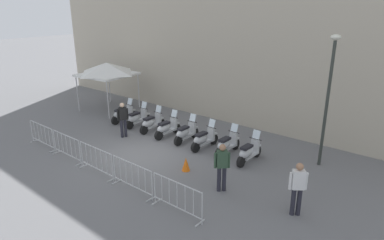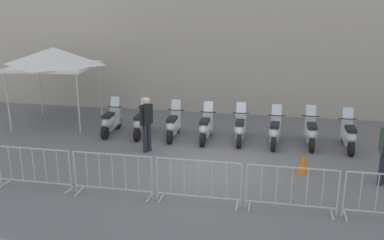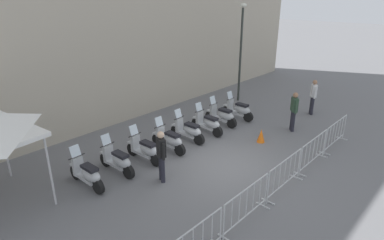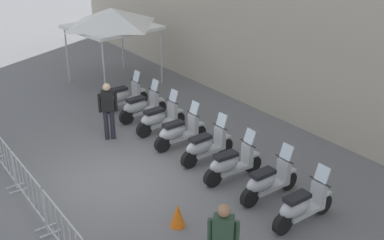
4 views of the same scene
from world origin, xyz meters
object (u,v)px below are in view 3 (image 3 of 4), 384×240
object	(u,v)px
motorcycle_3	(170,140)
officer_by_barriers	(313,95)
motorcycle_1	(118,161)
barrier_segment_2	(285,175)
barrier_segment_4	(336,134)
motorcycle_6	(222,115)
street_lamp	(241,43)
motorcycle_5	(208,123)
barrier_segment_3	(313,152)
motorcycle_7	(239,110)
officer_mid_plaza	(294,109)
barrier_segment_1	(246,205)
officer_near_row_end	(161,154)
motorcycle_2	(145,150)
motorcycle_0	(87,174)
motorcycle_4	(189,131)
traffic_cone	(261,136)

from	to	relation	value
motorcycle_3	officer_by_barriers	xyz separation A→B (m)	(7.20, -3.06, 0.53)
motorcycle_1	barrier_segment_2	bearing A→B (deg)	-64.50
barrier_segment_4	motorcycle_6	bearing A→B (deg)	98.93
barrier_segment_4	street_lamp	size ratio (longest dim) A/B	0.38
motorcycle_5	street_lamp	distance (m)	5.56
motorcycle_1	barrier_segment_3	size ratio (longest dim) A/B	0.88
motorcycle_6	motorcycle_7	size ratio (longest dim) A/B	1.00
officer_mid_plaza	barrier_segment_1	bearing A→B (deg)	-169.64
motorcycle_3	officer_near_row_end	world-z (taller)	officer_near_row_end
barrier_segment_3	street_lamp	size ratio (longest dim) A/B	0.38
motorcycle_7	barrier_segment_3	distance (m)	4.86
motorcycle_6	barrier_segment_4	size ratio (longest dim) A/B	0.88
motorcycle_7	street_lamp	bearing A→B (deg)	29.18
motorcycle_2	motorcycle_3	xyz separation A→B (m)	(1.12, -0.19, 0.00)
motorcycle_5	motorcycle_7	size ratio (longest dim) A/B	1.00
motorcycle_3	street_lamp	bearing A→B (deg)	7.30
barrier_segment_2	barrier_segment_4	world-z (taller)	same
barrier_segment_1	street_lamp	bearing A→B (deg)	29.85
street_lamp	officer_by_barriers	xyz separation A→B (m)	(0.21, -3.95, -2.15)
motorcycle_0	street_lamp	size ratio (longest dim) A/B	0.34
motorcycle_0	barrier_segment_2	world-z (taller)	motorcycle_0
motorcycle_4	motorcycle_0	bearing A→B (deg)	173.47
barrier_segment_2	barrier_segment_4	size ratio (longest dim) A/B	1.00
motorcycle_4	officer_mid_plaza	xyz separation A→B (m)	(3.51, -2.99, 0.53)
traffic_cone	motorcycle_2	bearing A→B (deg)	145.84
motorcycle_1	barrier_segment_3	bearing A→B (deg)	-49.40
motorcycle_3	officer_mid_plaza	distance (m)	5.58
barrier_segment_1	barrier_segment_2	xyz separation A→B (m)	(2.03, -0.23, 0.00)
motorcycle_5	motorcycle_7	distance (m)	2.27
motorcycle_4	motorcycle_6	size ratio (longest dim) A/B	1.00
traffic_cone	motorcycle_5	bearing A→B (deg)	103.54
barrier_segment_3	street_lamp	bearing A→B (deg)	48.88
motorcycle_2	motorcycle_5	world-z (taller)	same
barrier_segment_3	officer_near_row_end	world-z (taller)	officer_near_row_end
motorcycle_2	street_lamp	size ratio (longest dim) A/B	0.34
motorcycle_1	street_lamp	bearing A→B (deg)	3.31
barrier_segment_1	officer_by_barriers	bearing A→B (deg)	7.37
motorcycle_2	motorcycle_7	world-z (taller)	same
motorcycle_7	traffic_cone	size ratio (longest dim) A/B	3.14
officer_by_barriers	motorcycle_3	bearing A→B (deg)	156.98
motorcycle_5	officer_near_row_end	world-z (taller)	officer_near_row_end
motorcycle_1	motorcycle_2	world-z (taller)	same
motorcycle_2	barrier_segment_1	world-z (taller)	motorcycle_2
barrier_segment_2	barrier_segment_3	size ratio (longest dim) A/B	1.00
officer_mid_plaza	officer_by_barriers	world-z (taller)	same
barrier_segment_3	officer_near_row_end	size ratio (longest dim) A/B	1.13
motorcycle_3	barrier_segment_4	distance (m)	6.44
motorcycle_4	motorcycle_6	bearing A→B (deg)	-4.92
motorcycle_1	motorcycle_6	distance (m)	5.67
barrier_segment_3	motorcycle_7	bearing A→B (deg)	60.24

